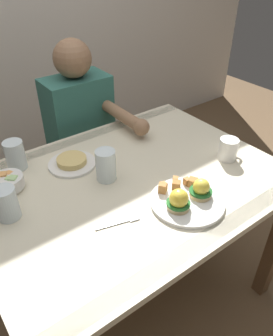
{
  "coord_description": "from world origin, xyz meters",
  "views": [
    {
      "loc": [
        -0.6,
        -0.84,
        1.53
      ],
      "look_at": [
        0.03,
        0.0,
        0.78
      ],
      "focal_mm": 34.88,
      "sensor_mm": 36.0,
      "label": 1
    }
  ],
  "objects": [
    {
      "name": "eggs_benedict_plate",
      "position": [
        0.08,
        -0.24,
        0.76
      ],
      "size": [
        0.27,
        0.27,
        0.09
      ],
      "color": "white",
      "rests_on": "dining_table"
    },
    {
      "name": "dining_table",
      "position": [
        0.0,
        0.0,
        0.63
      ],
      "size": [
        1.2,
        0.9,
        0.74
      ],
      "color": "beige",
      "rests_on": "ground_plane"
    },
    {
      "name": "water_glass_far",
      "position": [
        -0.46,
        0.08,
        0.79
      ],
      "size": [
        0.08,
        0.08,
        0.12
      ],
      "color": "silver",
      "rests_on": "dining_table"
    },
    {
      "name": "side_plate",
      "position": [
        -0.14,
        0.23,
        0.75
      ],
      "size": [
        0.2,
        0.2,
        0.04
      ],
      "color": "white",
      "rests_on": "dining_table"
    },
    {
      "name": "coffee_mug",
      "position": [
        0.43,
        -0.13,
        0.79
      ],
      "size": [
        0.11,
        0.08,
        0.09
      ],
      "color": "white",
      "rests_on": "dining_table"
    },
    {
      "name": "diner_person",
      "position": [
        0.12,
        0.6,
        0.65
      ],
      "size": [
        0.34,
        0.54,
        1.14
      ],
      "color": "#33333D",
      "rests_on": "ground_plane"
    },
    {
      "name": "water_glass_extra",
      "position": [
        -0.07,
        0.06,
        0.8
      ],
      "size": [
        0.08,
        0.08,
        0.13
      ],
      "color": "silver",
      "rests_on": "dining_table"
    },
    {
      "name": "water_glass_near",
      "position": [
        -0.33,
        0.35,
        0.79
      ],
      "size": [
        0.08,
        0.08,
        0.12
      ],
      "color": "silver",
      "rests_on": "dining_table"
    },
    {
      "name": "ground_plane",
      "position": [
        0.0,
        0.0,
        0.0
      ],
      "size": [
        6.0,
        6.0,
        0.0
      ],
      "primitive_type": "plane",
      "color": "brown"
    },
    {
      "name": "fork",
      "position": [
        -0.17,
        -0.18,
        0.74
      ],
      "size": [
        0.15,
        0.06,
        0.0
      ],
      "color": "silver",
      "rests_on": "dining_table"
    },
    {
      "name": "fruit_bowl",
      "position": [
        -0.4,
        0.23,
        0.77
      ],
      "size": [
        0.12,
        0.12,
        0.06
      ],
      "color": "white",
      "rests_on": "dining_table"
    }
  ]
}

